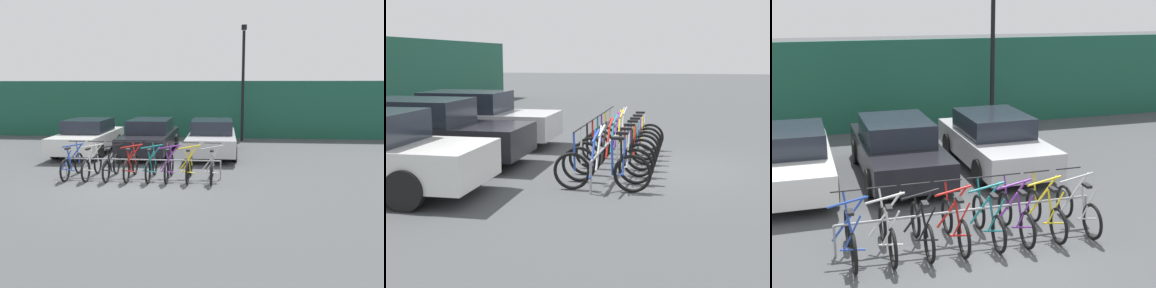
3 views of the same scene
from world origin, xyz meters
The scene contains 12 objects.
ground_plane centered at (0.00, 0.00, 0.00)m, with size 120.00×120.00×0.00m, color #424447.
bike_rack centered at (0.02, 0.68, 0.50)m, with size 4.77×0.04×0.57m.
bicycle_blue centered at (-2.09, 0.53, 0.38)m, with size 0.68×1.71×1.05m.
bicycle_white centered at (-1.48, 0.53, 0.38)m, with size 0.68×1.71×1.05m.
bicycle_black centered at (-0.88, 0.53, 0.38)m, with size 0.68×1.71×1.05m.
bicycle_red centered at (-0.29, 0.53, 0.38)m, with size 0.68×1.71×1.05m.
bicycle_teal centered at (0.33, 0.53, 0.38)m, with size 0.68×1.71×1.05m.
bicycle_purple centered at (0.86, 0.53, 0.38)m, with size 0.68×1.71×1.05m.
bicycle_yellow centered at (1.46, 0.53, 0.38)m, with size 0.68×1.71×1.05m.
bicycle_silver centered at (2.13, 0.53, 0.38)m, with size 0.68×1.71×1.05m.
car_black centered at (-0.51, 4.71, 0.69)m, with size 1.91×4.59×1.40m.
car_silver centered at (2.00, 4.65, 0.69)m, with size 1.91×4.47×1.40m.
Camera 2 is at (-10.94, -0.89, 2.30)m, focal length 50.00 mm.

